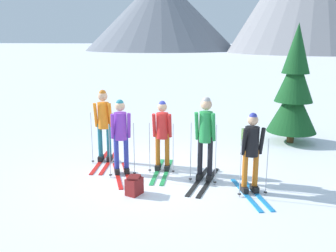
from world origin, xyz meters
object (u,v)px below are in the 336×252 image
Objects in this scene: skier_in_orange at (104,123)px; skier_in_red at (162,134)px; skier_in_green at (206,134)px; pine_tree_near at (294,89)px; backpack_on_snow_front at (134,186)px; skier_in_black at (251,149)px; skier_in_purple at (121,133)px.

skier_in_red is at bearing -14.90° from skier_in_orange.
skier_in_orange is 2.70m from skier_in_green.
skier_in_red is at bearing -137.48° from pine_tree_near.
backpack_on_snow_front is (-0.30, -1.43, -0.71)m from skier_in_red.
skier_in_black is (1.95, -0.94, 0.02)m from skier_in_red.
skier_in_purple is 0.50× the size of pine_tree_near.
skier_in_orange is at bearing -151.60° from pine_tree_near.
skier_in_red is 0.50× the size of pine_tree_near.
skier_in_purple is 1.00× the size of skier_in_red.
skier_in_black is at bearing -108.94° from pine_tree_near.
skier_in_black is at bearing -21.09° from skier_in_orange.
skier_in_purple is 0.95m from skier_in_red.
skier_in_black is at bearing -28.59° from skier_in_green.
backpack_on_snow_front is at bearing -167.63° from skier_in_black.
skier_in_red is at bearing 78.06° from backpack_on_snow_front.
skier_in_purple is 5.44m from pine_tree_near.
skier_in_purple is 1.46m from backpack_on_snow_front.
skier_in_purple is (0.66, -0.76, -0.04)m from skier_in_orange.
skier_in_orange is at bearing 158.91° from skier_in_black.
skier_in_green reaches higher than skier_in_red.
skier_in_green is at bearing -18.15° from skier_in_orange.
pine_tree_near is at bearing 51.02° from backpack_on_snow_front.
skier_in_green reaches higher than skier_in_orange.
pine_tree_near is (4.20, 3.39, 0.61)m from skier_in_purple.
skier_in_purple is at bearing 118.26° from backpack_on_snow_front.
skier_in_red is 4.46× the size of backpack_on_snow_front.
skier_in_red is at bearing 154.34° from skier_in_black.
backpack_on_snow_front is (0.58, -1.08, -0.79)m from skier_in_purple.
pine_tree_near is at bearing 56.53° from skier_in_green.
skier_in_black is at bearing -11.73° from skier_in_purple.
skier_in_orange is 5.56m from pine_tree_near.
skier_in_red is 1.12m from skier_in_green.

